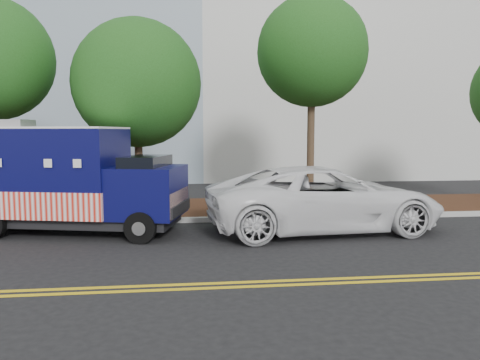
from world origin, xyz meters
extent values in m
plane|color=black|center=(0.00, 0.00, 0.00)|extent=(120.00, 120.00, 0.00)
cube|color=#9E9E99|center=(0.00, 1.40, 0.07)|extent=(120.00, 0.18, 0.15)
cube|color=black|center=(0.00, 3.50, 0.07)|extent=(120.00, 4.00, 0.15)
cube|color=gold|center=(0.00, -4.45, 0.01)|extent=(120.00, 0.10, 0.01)
cube|color=gold|center=(0.00, -4.70, 0.01)|extent=(120.00, 0.10, 0.01)
cylinder|color=#38281C|center=(-0.49, 3.02, 1.64)|extent=(0.26, 0.26, 3.27)
sphere|color=#1D4814|center=(-0.49, 3.02, 4.31)|extent=(4.15, 4.15, 4.15)
cylinder|color=#38281C|center=(5.49, 3.59, 2.29)|extent=(0.26, 0.26, 4.57)
sphere|color=#1D4814|center=(5.49, 3.59, 5.54)|extent=(3.87, 3.87, 3.87)
cube|color=#473828|center=(-1.36, 1.55, 1.20)|extent=(0.06, 0.06, 2.40)
cube|color=black|center=(-1.87, 0.26, 0.40)|extent=(5.54, 2.97, 0.26)
cube|color=#090A40|center=(-2.70, 0.46, 1.70)|extent=(4.35, 3.03, 2.26)
cube|color=red|center=(-2.70, 0.46, 0.89)|extent=(4.40, 3.09, 0.71)
cube|color=white|center=(-2.70, 0.46, 2.84)|extent=(4.35, 3.03, 0.06)
cube|color=#B7B7BA|center=(-3.52, 0.66, 2.97)|extent=(0.91, 0.91, 0.21)
cube|color=#090A40|center=(0.05, -0.20, 1.18)|extent=(2.12, 2.36, 1.32)
cube|color=black|center=(0.01, -0.19, 1.81)|extent=(1.34, 2.00, 0.61)
cube|color=black|center=(0.89, -0.40, 0.73)|extent=(0.51, 1.85, 0.28)
cube|color=#B7B7BA|center=(-2.16, 1.48, 1.74)|extent=(1.66, 0.43, 1.04)
cube|color=#ECB30C|center=(-3.81, 1.88, 2.21)|extent=(1.10, 0.28, 0.42)
cylinder|color=black|center=(-0.08, -1.15, 0.40)|extent=(0.83, 0.44, 0.79)
cylinder|color=black|center=(0.37, 0.72, 0.40)|extent=(0.83, 0.44, 0.79)
cylinder|color=black|center=(-3.48, 1.63, 0.40)|extent=(0.83, 0.44, 0.79)
imported|color=white|center=(4.83, -0.24, 0.90)|extent=(6.71, 3.54, 1.80)
camera|label=1|loc=(1.02, -12.69, 2.75)|focal=35.00mm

